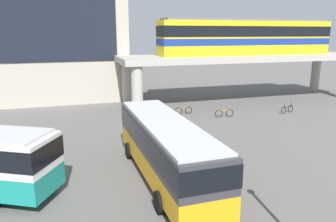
{
  "coord_description": "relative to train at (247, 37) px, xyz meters",
  "views": [
    {
      "loc": [
        -4.7,
        -12.68,
        7.6
      ],
      "look_at": [
        1.96,
        8.53,
        2.2
      ],
      "focal_mm": 34.58,
      "sensor_mm": 36.0,
      "label": 1
    }
  ],
  "objects": [
    {
      "name": "bus_main",
      "position": [
        -14.57,
        -17.01,
        -5.18
      ],
      "size": [
        2.88,
        11.07,
        3.22
      ],
      "color": "orange",
      "rests_on": "ground_plane"
    },
    {
      "name": "bicycle_orange",
      "position": [
        -5.57,
        -6.16,
        -6.81
      ],
      "size": [
        1.79,
        0.25,
        1.04
      ],
      "color": "black",
      "rests_on": "ground_plane"
    },
    {
      "name": "ground_plane",
      "position": [
        -14.5,
        -9.54,
        -7.17
      ],
      "size": [
        120.0,
        120.0,
        0.0
      ],
      "primitive_type": "plane",
      "color": "#605E5B"
    },
    {
      "name": "bicycle_black",
      "position": [
        1.0,
        -6.58,
        -6.81
      ],
      "size": [
        1.74,
        0.56,
        1.04
      ],
      "color": "black",
      "rests_on": "ground_plane"
    },
    {
      "name": "elevated_platform",
      "position": [
        -0.4,
        0.0,
        -2.7
      ],
      "size": [
        27.51,
        6.8,
        5.2
      ],
      "color": "#ADA89E",
      "rests_on": "ground_plane"
    },
    {
      "name": "bicycle_brown",
      "position": [
        -8.78,
        -4.03,
        -6.81
      ],
      "size": [
        1.79,
        0.25,
        1.04
      ],
      "color": "black",
      "rests_on": "ground_plane"
    },
    {
      "name": "pedestrian_near_building",
      "position": [
        -12.76,
        -9.55,
        -6.39
      ],
      "size": [
        0.37,
        0.46,
        1.67
      ],
      "color": "navy",
      "rests_on": "ground_plane"
    },
    {
      "name": "train",
      "position": [
        0.0,
        0.0,
        0.0
      ],
      "size": [
        19.91,
        2.96,
        3.84
      ],
      "color": "yellow",
      "rests_on": "elevated_platform"
    }
  ]
}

